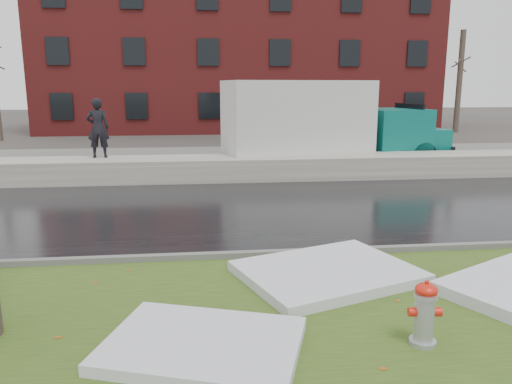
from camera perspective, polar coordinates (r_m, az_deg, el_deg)
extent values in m
plane|color=#47423D|center=(8.05, -0.12, -10.05)|extent=(120.00, 120.00, 0.00)
cube|color=#2C4918|center=(6.91, 1.05, -13.78)|extent=(60.00, 4.50, 0.04)
cube|color=black|center=(12.32, -2.42, -2.11)|extent=(60.00, 7.00, 0.03)
cube|color=slate|center=(20.65, -4.09, 3.66)|extent=(60.00, 9.00, 0.03)
cube|color=slate|center=(8.96, -0.83, -7.23)|extent=(60.00, 0.15, 0.14)
cube|color=beige|center=(16.35, -3.47, 2.71)|extent=(60.00, 1.60, 0.75)
cube|color=maroon|center=(37.57, -2.18, 15.09)|extent=(26.00, 12.00, 10.00)
cylinder|color=brown|center=(33.81, -15.58, 12.03)|extent=(0.36, 0.36, 6.50)
cylinder|color=brown|center=(33.83, -15.68, 13.64)|extent=(0.84, 1.62, 0.73)
cylinder|color=brown|center=(33.88, -15.77, 15.16)|extent=(1.08, 1.26, 0.66)
cylinder|color=brown|center=(33.82, -15.62, 12.62)|extent=(1.40, 0.61, 0.63)
cylinder|color=brown|center=(35.63, 22.22, 11.57)|extent=(0.36, 0.36, 6.50)
cylinder|color=brown|center=(35.65, 22.34, 13.09)|extent=(0.84, 1.62, 0.73)
cylinder|color=brown|center=(35.69, 22.46, 14.53)|extent=(1.08, 1.26, 0.66)
cylinder|color=brown|center=(35.64, 22.27, 12.13)|extent=(1.40, 0.61, 0.63)
cylinder|color=#A5A7AD|center=(6.32, 18.68, -13.42)|extent=(0.25, 0.25, 0.68)
ellipsoid|color=red|center=(6.18, 18.90, -10.55)|extent=(0.29, 0.29, 0.16)
cylinder|color=red|center=(6.15, 18.96, -9.79)|extent=(0.05, 0.05, 0.05)
cylinder|color=red|center=(6.24, 17.46, -12.95)|extent=(0.11, 0.12, 0.11)
cylinder|color=red|center=(6.33, 19.97, -12.76)|extent=(0.11, 0.12, 0.11)
cylinder|color=#A5A7AD|center=(6.41, 18.31, -12.34)|extent=(0.15, 0.11, 0.14)
cube|color=black|center=(18.37, 8.18, 4.37)|extent=(7.46, 2.22, 0.20)
cube|color=silver|center=(17.77, 4.74, 8.55)|extent=(5.34, 3.17, 2.50)
cube|color=#0B685F|center=(19.54, 15.36, 6.84)|extent=(2.49, 2.57, 1.58)
cube|color=#0B685F|center=(20.31, 18.54, 5.78)|extent=(1.46, 2.20, 0.83)
cube|color=black|center=(19.85, 17.06, 8.43)|extent=(0.40, 1.84, 0.83)
cube|color=black|center=(17.09, -4.97, 2.85)|extent=(1.76, 1.38, 0.62)
cylinder|color=black|center=(19.21, 18.51, 3.92)|extent=(1.05, 0.45, 1.02)
cylinder|color=black|center=(20.81, 15.45, 4.69)|extent=(1.05, 0.45, 1.02)
cylinder|color=black|center=(17.13, 6.71, 3.54)|extent=(1.05, 0.45, 1.02)
cylinder|color=black|center=(18.91, 4.38, 4.39)|extent=(1.05, 0.45, 1.02)
cylinder|color=black|center=(16.60, 1.99, 3.34)|extent=(1.05, 0.45, 1.02)
cylinder|color=black|center=(18.44, 0.06, 4.23)|extent=(1.05, 0.45, 1.02)
imported|color=black|center=(16.83, -17.61, 6.99)|extent=(0.71, 0.49, 1.90)
cube|color=silver|center=(8.11, 8.16, -9.08)|extent=(3.13, 2.77, 0.16)
cube|color=silver|center=(6.04, -6.08, -16.96)|extent=(2.59, 2.22, 0.14)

